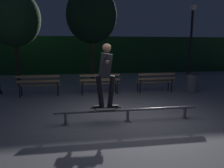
% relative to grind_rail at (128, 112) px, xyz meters
% --- Properties ---
extents(ground_plane, '(90.00, 90.00, 0.00)m').
position_rel_grind_rail_xyz_m(ground_plane, '(-0.00, 0.26, -0.25)').
color(ground_plane, gray).
extents(hedge_backdrop, '(24.00, 1.20, 2.69)m').
position_rel_grind_rail_xyz_m(hedge_backdrop, '(-0.00, 10.92, 1.09)').
color(hedge_backdrop, '#193D1E').
rests_on(hedge_backdrop, ground).
extents(grind_rail, '(3.69, 0.18, 0.33)m').
position_rel_grind_rail_xyz_m(grind_rail, '(0.00, 0.00, 0.00)').
color(grind_rail, slate).
rests_on(grind_rail, ground).
extents(skateboard, '(0.79, 0.25, 0.09)m').
position_rel_grind_rail_xyz_m(skateboard, '(-0.57, 0.00, 0.15)').
color(skateboard, black).
rests_on(skateboard, grind_rail).
extents(skateboarder, '(0.63, 1.41, 1.56)m').
position_rel_grind_rail_xyz_m(skateboarder, '(-0.56, -0.00, 1.09)').
color(skateboarder, black).
rests_on(skateboarder, skateboard).
extents(park_bench_leftmost, '(1.61, 0.47, 0.88)m').
position_rel_grind_rail_xyz_m(park_bench_leftmost, '(-2.76, 3.29, 0.28)').
color(park_bench_leftmost, black).
rests_on(park_bench_leftmost, ground).
extents(park_bench_left_center, '(1.61, 0.47, 0.88)m').
position_rel_grind_rail_xyz_m(park_bench_left_center, '(-0.40, 3.29, 0.28)').
color(park_bench_left_center, black).
rests_on(park_bench_left_center, ground).
extents(park_bench_right_center, '(1.61, 0.47, 0.88)m').
position_rel_grind_rail_xyz_m(park_bench_right_center, '(1.96, 3.29, 0.28)').
color(park_bench_right_center, black).
rests_on(park_bench_right_center, ground).
extents(tree_behind_benches, '(2.72, 2.72, 5.08)m').
position_rel_grind_rail_xyz_m(tree_behind_benches, '(-0.48, 6.70, 3.32)').
color(tree_behind_benches, '#3D2D23').
rests_on(tree_behind_benches, ground).
extents(tree_far_left, '(2.81, 2.81, 5.02)m').
position_rel_grind_rail_xyz_m(tree_far_left, '(-4.64, 7.46, 3.21)').
color(tree_far_left, '#3D2D23').
rests_on(tree_far_left, ground).
extents(lamp_post_right, '(0.32, 0.32, 3.90)m').
position_rel_grind_rail_xyz_m(lamp_post_right, '(4.11, 4.47, 2.23)').
color(lamp_post_right, black).
rests_on(lamp_post_right, ground).
extents(trash_can, '(0.52, 0.52, 0.80)m').
position_rel_grind_rail_xyz_m(trash_can, '(3.56, 3.18, 0.16)').
color(trash_can, slate).
rests_on(trash_can, ground).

